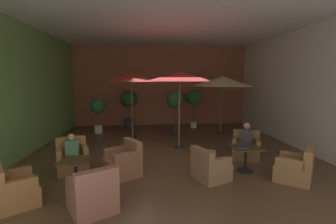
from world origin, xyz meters
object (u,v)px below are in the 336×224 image
cafe_table_front_left (246,153)px  armchair_front_right_east (124,163)px  armchair_front_left_south (210,167)px  potted_tree_right_corner (129,102)px  patron_blue_shirt (72,146)px  patron_by_window (246,135)px  iced_drink_cup (245,144)px  potted_tree_left_corner (175,102)px  armchair_front_left_east (246,148)px  patio_umbrella_tall_red (132,77)px  open_laptop (243,146)px  armchair_front_right_north (93,195)px  patio_umbrella_near_wall (222,81)px  armchair_front_right_west (15,190)px  armchair_front_right_south (72,159)px  armchair_front_left_north (295,169)px  potted_tree_mid_right (194,100)px  patio_umbrella_center_beige (179,77)px  cafe_table_front_right (76,168)px  potted_tree_mid_left (98,109)px

cafe_table_front_left → armchair_front_right_east: bearing=-178.5°
armchair_front_left_south → potted_tree_right_corner: potted_tree_right_corner is taller
patron_blue_shirt → patron_by_window: 5.08m
patron_blue_shirt → iced_drink_cup: size_ratio=5.41×
armchair_front_right_east → potted_tree_left_corner: (1.88, 5.17, 1.07)m
cafe_table_front_left → patron_by_window: 1.16m
cafe_table_front_left → armchair_front_left_east: armchair_front_left_east is taller
patron_blue_shirt → cafe_table_front_left: bearing=-4.4°
patio_umbrella_tall_red → patron_blue_shirt: size_ratio=4.58×
cafe_table_front_left → armchair_front_left_east: 1.20m
armchair_front_left_east → patron_by_window: 0.43m
armchair_front_left_south → open_laptop: 1.12m
armchair_front_right_north → armchair_front_right_east: size_ratio=1.03×
patio_umbrella_near_wall → armchair_front_left_east: bearing=-93.7°
armchair_front_right_west → potted_tree_left_corner: size_ratio=0.56×
cafe_table_front_left → armchair_front_left_east: bearing=66.6°
armchair_front_left_south → iced_drink_cup: armchair_front_left_south is taller
iced_drink_cup → potted_tree_left_corner: bearing=104.7°
armchair_front_left_south → armchair_front_right_south: armchair_front_right_south is taller
armchair_front_left_north → armchair_front_right_south: (-5.51, 1.15, 0.01)m
armchair_front_left_south → armchair_front_right_south: (-3.52, 0.86, 0.02)m
potted_tree_mid_right → patron_blue_shirt: 7.06m
patron_blue_shirt → patron_by_window: bearing=7.8°
patio_umbrella_tall_red → patio_umbrella_center_beige: bearing=-41.4°
armchair_front_right_west → patio_umbrella_near_wall: bearing=44.6°
potted_tree_left_corner → patio_umbrella_near_wall: bearing=-18.4°
armchair_front_right_east → potted_tree_right_corner: 6.55m
cafe_table_front_left → open_laptop: size_ratio=2.04×
cafe_table_front_right → patio_umbrella_center_beige: bearing=47.8°
cafe_table_front_left → potted_tree_left_corner: size_ratio=0.40×
potted_tree_mid_right → potted_tree_right_corner: potted_tree_mid_right is taller
patron_by_window → patron_blue_shirt: bearing=-172.2°
potted_tree_left_corner → potted_tree_mid_left: bearing=-179.0°
cafe_table_front_left → armchair_front_left_north: armchair_front_left_north is taller
armchair_front_left_east → patio_umbrella_near_wall: 3.93m
armchair_front_right_south → patio_umbrella_center_beige: (3.12, 1.89, 2.20)m
potted_tree_left_corner → potted_tree_mid_left: potted_tree_left_corner is taller
cafe_table_front_right → patio_umbrella_near_wall: patio_umbrella_near_wall is taller
patio_umbrella_near_wall → potted_tree_mid_right: 1.98m
armchair_front_right_east → cafe_table_front_left: bearing=1.5°
armchair_front_left_north → patio_umbrella_center_beige: 4.45m
patio_umbrella_near_wall → potted_tree_right_corner: bearing=155.0°
armchair_front_left_north → patio_umbrella_near_wall: size_ratio=0.39×
armchair_front_right_east → armchair_front_right_west: 2.32m
patron_blue_shirt → open_laptop: patron_blue_shirt is taller
armchair_front_left_north → armchair_front_left_east: bearing=103.6°
cafe_table_front_left → armchair_front_right_south: size_ratio=0.77×
armchair_front_left_north → iced_drink_cup: armchair_front_left_north is taller
armchair_front_left_north → patio_umbrella_tall_red: bearing=132.1°
armchair_front_right_north → patio_umbrella_tall_red: patio_umbrella_tall_red is taller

